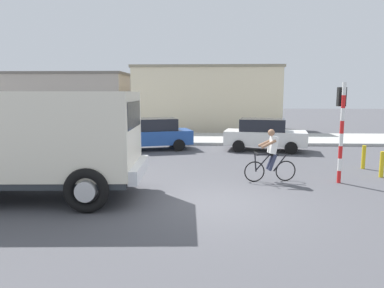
# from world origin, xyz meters

# --- Properties ---
(ground_plane) EXTENTS (120.00, 120.00, 0.00)m
(ground_plane) POSITION_xyz_m (0.00, 0.00, 0.00)
(ground_plane) COLOR #4C4C51
(sidewalk_far) EXTENTS (80.00, 5.00, 0.16)m
(sidewalk_far) POSITION_xyz_m (0.00, 12.78, 0.08)
(sidewalk_far) COLOR #ADADA8
(sidewalk_far) RESTS_ON ground
(truck_foreground) EXTENTS (5.54, 3.05, 2.90)m
(truck_foreground) POSITION_xyz_m (-4.68, 0.27, 1.67)
(truck_foreground) COLOR silver
(truck_foreground) RESTS_ON ground
(cyclist) EXTENTS (1.72, 0.54, 1.72)m
(cyclist) POSITION_xyz_m (1.92, 2.34, 0.86)
(cyclist) COLOR black
(cyclist) RESTS_ON ground
(traffic_light_pole) EXTENTS (0.24, 0.43, 3.20)m
(traffic_light_pole) POSITION_xyz_m (4.09, 2.33, 2.07)
(traffic_light_pole) COLOR red
(traffic_light_pole) RESTS_ON ground
(car_red_near) EXTENTS (4.32, 2.80, 1.60)m
(car_red_near) POSITION_xyz_m (-2.94, 8.77, 0.82)
(car_red_near) COLOR #234C9E
(car_red_near) RESTS_ON ground
(car_white_mid) EXTENTS (4.25, 2.43, 1.60)m
(car_white_mid) POSITION_xyz_m (2.74, 8.71, 0.82)
(car_white_mid) COLOR white
(car_white_mid) RESTS_ON ground
(pedestrian_near_kerb) EXTENTS (0.34, 0.22, 1.62)m
(pedestrian_near_kerb) POSITION_xyz_m (-4.27, 7.24, 0.85)
(pedestrian_near_kerb) COLOR #2D334C
(pedestrian_near_kerb) RESTS_ON ground
(bollard_near) EXTENTS (0.14, 0.14, 0.90)m
(bollard_near) POSITION_xyz_m (5.83, 3.07, 0.45)
(bollard_near) COLOR gold
(bollard_near) RESTS_ON ground
(bollard_far) EXTENTS (0.14, 0.14, 0.90)m
(bollard_far) POSITION_xyz_m (5.83, 4.47, 0.45)
(bollard_far) COLOR gold
(bollard_far) RESTS_ON ground
(building_corner_left) EXTENTS (10.59, 5.94, 4.52)m
(building_corner_left) POSITION_xyz_m (-11.88, 20.02, 2.26)
(building_corner_left) COLOR #9E9389
(building_corner_left) RESTS_ON ground
(building_mid_block) EXTENTS (11.13, 5.17, 4.92)m
(building_mid_block) POSITION_xyz_m (-0.18, 18.88, 2.46)
(building_mid_block) COLOR beige
(building_mid_block) RESTS_ON ground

